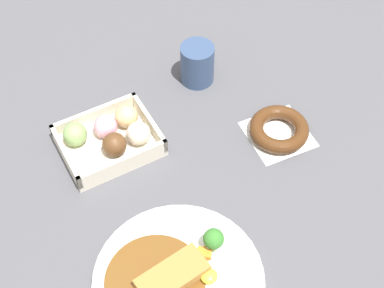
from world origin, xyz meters
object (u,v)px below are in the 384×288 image
object	(u,v)px
donut_box	(111,137)
chocolate_ring_donut	(279,129)
coffee_mug	(197,64)
curry_plate	(178,279)

from	to	relation	value
donut_box	chocolate_ring_donut	size ratio (longest dim) A/B	1.42
chocolate_ring_donut	coffee_mug	world-z (taller)	coffee_mug
curry_plate	coffee_mug	world-z (taller)	coffee_mug
donut_box	coffee_mug	bearing A→B (deg)	-161.83
curry_plate	donut_box	bearing A→B (deg)	-94.15
curry_plate	chocolate_ring_donut	bearing A→B (deg)	-150.68
donut_box	coffee_mug	xyz separation A→B (m)	(-0.23, -0.08, 0.02)
curry_plate	chocolate_ring_donut	distance (m)	0.37
chocolate_ring_donut	curry_plate	bearing A→B (deg)	29.32
curry_plate	donut_box	distance (m)	0.32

